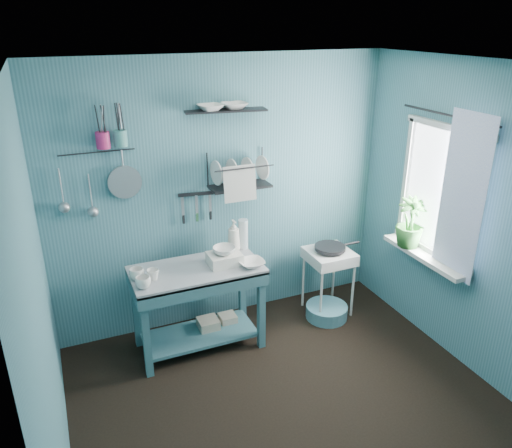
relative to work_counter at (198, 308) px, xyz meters
name	(u,v)px	position (x,y,z in m)	size (l,w,h in m)	color
floor	(294,409)	(0.42, -1.05, -0.40)	(3.20, 3.20, 0.00)	black
ceiling	(306,68)	(0.42, -1.05, 2.10)	(3.20, 3.20, 0.00)	silver
wall_back	(223,195)	(0.42, 0.45, 0.85)	(3.20, 3.20, 0.00)	#396A76
wall_front	(468,415)	(0.42, -2.55, 0.85)	(3.20, 3.20, 0.00)	#396A76
wall_left	(42,315)	(-1.18, -1.05, 0.85)	(3.00, 3.00, 0.00)	#396A76
wall_right	(480,227)	(2.02, -1.05, 0.85)	(3.00, 3.00, 0.00)	#396A76
work_counter	(198,308)	(0.00, 0.00, 0.00)	(1.12, 0.56, 0.79)	#2F5B64
mug_left	(143,282)	(-0.48, -0.16, 0.44)	(0.12, 0.12, 0.10)	silver
mug_mid	(153,275)	(-0.38, -0.06, 0.44)	(0.10, 0.10, 0.09)	silver
mug_right	(137,274)	(-0.50, 0.00, 0.44)	(0.12, 0.12, 0.10)	silver
wash_tub	(225,259)	(0.25, -0.02, 0.45)	(0.28, 0.22, 0.10)	silver
tub_bowl	(224,250)	(0.25, -0.02, 0.53)	(0.20, 0.20, 0.06)	silver
soap_bottle	(234,236)	(0.42, 0.20, 0.54)	(0.12, 0.12, 0.30)	silver
water_bottle	(243,234)	(0.52, 0.22, 0.54)	(0.09, 0.09, 0.28)	silver
counter_bowl	(252,263)	(0.45, -0.15, 0.42)	(0.22, 0.22, 0.05)	silver
hotplate_stand	(328,281)	(1.36, 0.06, -0.06)	(0.42, 0.42, 0.67)	silver
frying_pan	(330,248)	(1.36, 0.06, 0.31)	(0.30, 0.30, 0.04)	black
knife_strip	(196,194)	(0.14, 0.42, 0.91)	(0.32, 0.02, 0.03)	black
dish_rack	(240,170)	(0.53, 0.32, 1.12)	(0.55, 0.24, 0.32)	black
upper_shelf	(226,110)	(0.42, 0.35, 1.64)	(0.70, 0.18, 0.01)	black
shelf_bowl_left	(210,110)	(0.29, 0.35, 1.65)	(0.21, 0.21, 0.05)	silver
shelf_bowl_right	(234,109)	(0.50, 0.35, 1.65)	(0.22, 0.22, 0.05)	silver
utensil_cup_magenta	(103,140)	(-0.60, 0.37, 1.48)	(0.11, 0.11, 0.13)	#B6215F
utensil_cup_teal	(120,138)	(-0.47, 0.37, 1.48)	(0.11, 0.11, 0.13)	teal
colander	(125,182)	(-0.46, 0.40, 1.11)	(0.28, 0.28, 0.03)	#A0A2A8
ladle_outer	(61,187)	(-0.96, 0.41, 1.13)	(0.01, 0.01, 0.30)	#A0A2A8
ladle_inner	(90,192)	(-0.75, 0.41, 1.06)	(0.01, 0.01, 0.30)	#A0A2A8
hook_rail	(97,152)	(-0.66, 0.42, 1.37)	(0.01, 0.01, 0.60)	black
window_glass	(441,192)	(2.00, -0.60, 1.00)	(1.10, 1.10, 0.00)	white
windowsill	(424,256)	(1.92, -0.60, 0.41)	(0.16, 0.95, 0.04)	silver
curtain	(462,198)	(1.94, -0.90, 1.05)	(1.35, 1.35, 0.00)	white
curtain_rod	(448,115)	(1.96, -0.60, 1.65)	(0.02, 0.02, 1.05)	black
potted_plant	(410,222)	(1.89, -0.41, 0.67)	(0.26, 0.26, 0.46)	#2C6A2A
storage_tin_large	(209,330)	(0.10, 0.05, -0.29)	(0.18, 0.18, 0.22)	gray
storage_tin_small	(228,324)	(0.30, 0.08, -0.30)	(0.15, 0.15, 0.20)	gray
floor_basin	(327,311)	(1.30, -0.05, -0.33)	(0.41, 0.41, 0.13)	teal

